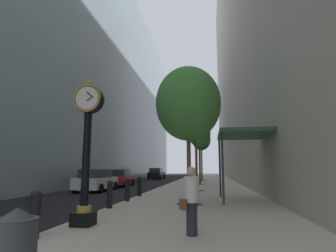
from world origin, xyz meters
The scene contains 19 objects.
ground_plane centered at (0.00, 27.00, 0.00)m, with size 110.00×110.00×0.00m, color black.
sidewalk_right centered at (3.49, 30.00, 0.07)m, with size 6.98×80.00×0.14m, color #BCB29E.
building_block_left centered at (-11.25, 30.00, 13.90)m, with size 9.00×80.00×27.80m.
building_block_right centered at (11.48, 30.00, 21.23)m, with size 9.00×80.00×42.46m.
street_clock centered at (0.66, 5.12, 2.38)m, with size 0.84×0.55×4.10m.
bollard_nearest centered at (0.20, 3.66, 0.70)m, with size 0.25×0.25×1.06m.
bollard_third centered at (0.20, 8.29, 0.70)m, with size 0.25×0.25×1.06m.
bollard_fourth centered at (0.20, 10.61, 0.70)m, with size 0.25×0.25×1.06m.
bollard_fifth centered at (0.20, 12.93, 0.70)m, with size 0.25×0.25×1.06m.
street_tree_near centered at (3.20, 9.83, 4.56)m, with size 2.94×2.94×6.13m.
street_tree_mid_near centered at (3.20, 17.12, 4.85)m, with size 1.87×1.87×5.85m.
street_tree_mid_far centered at (3.20, 24.41, 4.95)m, with size 2.19×2.19×6.11m.
street_tree_far centered at (3.20, 31.70, 5.15)m, with size 2.29×2.29×6.36m.
trash_bin centered at (1.66, 1.14, 0.68)m, with size 0.53×0.53×1.05m.
pedestrian_walking centered at (3.64, 4.49, 0.96)m, with size 0.52×0.47×1.58m.
storefront_awning centered at (5.74, 11.58, 3.28)m, with size 2.40×3.60×3.30m.
car_black_near centered at (-3.96, 39.32, 0.82)m, with size 2.17×4.68×1.69m.
car_white_mid centered at (-4.14, 17.03, 0.78)m, with size 2.13×4.13×1.60m.
car_red_far centered at (-4.09, 22.30, 0.76)m, with size 2.05×4.11×1.55m.
Camera 1 is at (4.07, -2.07, 1.69)m, focal length 28.79 mm.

